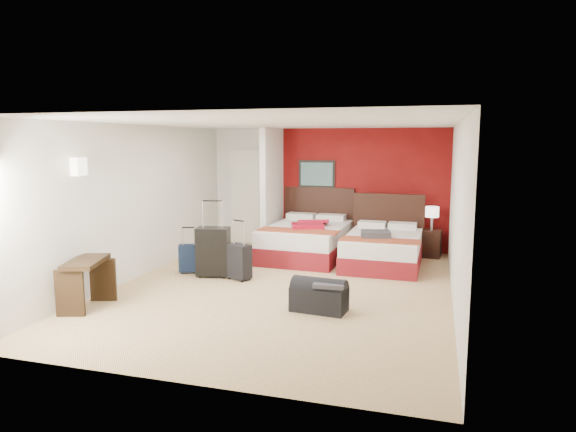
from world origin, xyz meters
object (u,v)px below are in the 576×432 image
at_px(suitcase_charcoal, 239,263).
at_px(desk, 87,284).
at_px(suitcase_navy, 189,260).
at_px(bed_left, 306,242).
at_px(duffel_bag, 319,297).
at_px(bed_right, 383,250).
at_px(suitcase_black, 213,253).
at_px(nightstand, 431,243).
at_px(red_suitcase_open, 310,224).
at_px(table_lamp, 432,218).

relative_size(suitcase_charcoal, desk, 0.68).
xyz_separation_m(suitcase_charcoal, suitcase_navy, (-0.99, 0.16, -0.04)).
height_order(bed_left, duffel_bag, bed_left).
height_order(bed_right, suitcase_charcoal, bed_right).
bearing_deg(suitcase_navy, suitcase_black, -32.64).
distance_m(nightstand, desk, 6.29).
bearing_deg(bed_left, red_suitcase_open, -42.06).
distance_m(red_suitcase_open, suitcase_black, 2.12).
relative_size(bed_left, suitcase_charcoal, 3.76).
distance_m(red_suitcase_open, duffel_bag, 3.06).
bearing_deg(duffel_bag, bed_right, 85.18).
height_order(bed_left, nightstand, bed_left).
xyz_separation_m(table_lamp, suitcase_navy, (-3.96, -2.42, -0.53)).
xyz_separation_m(suitcase_black, duffel_bag, (2.08, -1.21, -0.21)).
relative_size(bed_left, bed_right, 1.10).
height_order(table_lamp, suitcase_charcoal, table_lamp).
relative_size(suitcase_charcoal, suitcase_navy, 1.20).
bearing_deg(nightstand, suitcase_charcoal, -133.17).
distance_m(table_lamp, suitcase_charcoal, 3.97).
relative_size(nightstand, duffel_bag, 0.73).
xyz_separation_m(bed_right, table_lamp, (0.83, 0.98, 0.48)).
distance_m(bed_left, table_lamp, 2.47).
bearing_deg(nightstand, bed_right, -124.41).
bearing_deg(bed_left, table_lamp, 20.16).
distance_m(red_suitcase_open, suitcase_navy, 2.40).
height_order(bed_right, red_suitcase_open, red_suitcase_open).
distance_m(bed_right, desk, 5.01).
bearing_deg(suitcase_navy, bed_right, 2.77).
bearing_deg(nightstand, table_lamp, 0.00).
xyz_separation_m(suitcase_charcoal, duffel_bag, (1.59, -1.14, -0.09)).
bearing_deg(bed_left, suitcase_black, -119.53).
bearing_deg(suitcase_black, red_suitcase_open, 43.02).
bearing_deg(suitcase_black, suitcase_navy, 158.54).
bearing_deg(table_lamp, duffel_bag, -110.36).
xyz_separation_m(bed_right, suitcase_black, (-2.63, -1.53, 0.12)).
relative_size(bed_left, desk, 2.56).
xyz_separation_m(red_suitcase_open, nightstand, (2.22, 0.82, -0.40)).
height_order(nightstand, suitcase_navy, nightstand).
xyz_separation_m(nightstand, duffel_bag, (-1.38, -3.73, -0.08)).
bearing_deg(duffel_bag, suitcase_black, 156.27).
relative_size(bed_right, duffel_bag, 2.60).
relative_size(bed_right, desk, 2.33).
distance_m(bed_left, red_suitcase_open, 0.39).
xyz_separation_m(table_lamp, desk, (-4.41, -4.49, -0.42)).
height_order(red_suitcase_open, nightstand, red_suitcase_open).
distance_m(bed_left, desk, 4.31).
relative_size(table_lamp, desk, 0.57).
bearing_deg(desk, suitcase_black, 47.23).
bearing_deg(desk, suitcase_charcoal, 35.90).
bearing_deg(suitcase_charcoal, suitcase_black, -165.73).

